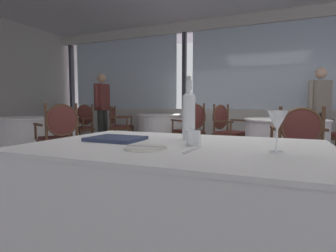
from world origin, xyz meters
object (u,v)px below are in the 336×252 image
at_px(diner_person_1, 320,106).
at_px(dining_chair_2_0, 81,123).
at_px(dining_chair_1_0, 226,127).
at_px(dining_chair_3_0, 191,126).
at_px(menu_book, 116,139).
at_px(dining_chair_2_2, 60,132).
at_px(dining_chair_3_2, 118,123).
at_px(dining_chair_3_1, 187,120).
at_px(water_tumbler, 193,138).
at_px(water_bottle, 189,113).
at_px(side_plate, 146,148).
at_px(wine_glass, 277,122).
at_px(diner_person_0, 102,105).
at_px(dining_chair_1_1, 298,142).

bearing_deg(diner_person_1, dining_chair_2_0, -114.35).
height_order(dining_chair_1_0, dining_chair_3_0, dining_chair_3_0).
distance_m(menu_book, dining_chair_2_2, 2.45).
bearing_deg(dining_chair_3_2, dining_chair_3_1, 30.15).
bearing_deg(menu_book, water_tumbler, 2.58).
bearing_deg(diner_person_1, dining_chair_3_2, -119.39).
bearing_deg(dining_chair_1_0, water_bottle, -59.89).
bearing_deg(side_plate, dining_chair_3_1, 106.08).
xyz_separation_m(wine_glass, menu_book, (-0.85, 0.06, -0.12)).
relative_size(dining_chair_3_2, diner_person_0, 0.55).
height_order(water_bottle, dining_chair_1_1, water_bottle).
distance_m(dining_chair_3_1, diner_person_0, 2.11).
height_order(wine_glass, dining_chair_3_0, dining_chair_3_0).
relative_size(dining_chair_1_1, diner_person_1, 0.57).
relative_size(wine_glass, dining_chair_3_2, 0.20).
height_order(dining_chair_2_2, dining_chair_3_0, dining_chair_3_0).
bearing_deg(diner_person_0, dining_chair_2_2, -70.37).
bearing_deg(dining_chair_1_1, dining_chair_3_0, 43.69).
bearing_deg(water_bottle, water_tumbler, -66.49).
bearing_deg(diner_person_0, wine_glass, -49.38).
relative_size(dining_chair_1_0, dining_chair_2_2, 0.99).
distance_m(dining_chair_2_0, dining_chair_3_1, 2.56).
distance_m(water_bottle, water_tumbler, 0.25).
xyz_separation_m(wine_glass, diner_person_0, (-3.76, 3.88, 0.08)).
bearing_deg(dining_chair_3_1, water_bottle, 27.71).
relative_size(dining_chair_3_1, diner_person_1, 0.61).
relative_size(dining_chair_1_0, dining_chair_1_1, 1.03).
bearing_deg(side_plate, dining_chair_3_0, 103.86).
xyz_separation_m(side_plate, dining_chair_1_1, (0.79, 2.06, -0.20)).
distance_m(dining_chair_2_0, dining_chair_2_2, 1.85).
height_order(water_bottle, menu_book, water_bottle).
height_order(water_bottle, dining_chair_3_1, water_bottle).
bearing_deg(diner_person_1, dining_chair_3_1, -143.12).
height_order(water_tumbler, dining_chair_1_0, dining_chair_1_0).
bearing_deg(water_bottle, dining_chair_1_0, 95.60).
bearing_deg(dining_chair_1_1, dining_chair_3_1, 30.76).
height_order(water_tumbler, menu_book, water_tumbler).
bearing_deg(dining_chair_2_0, water_tumbler, 45.71).
bearing_deg(side_plate, dining_chair_2_2, 142.63).
distance_m(wine_glass, diner_person_0, 5.41).
xyz_separation_m(dining_chair_1_0, dining_chair_2_0, (-2.97, -0.21, 0.00)).
xyz_separation_m(dining_chair_3_2, diner_person_1, (3.94, 0.72, 0.38)).
height_order(side_plate, water_bottle, water_bottle).
relative_size(dining_chair_1_1, diner_person_0, 0.55).
relative_size(water_bottle, wine_glass, 2.08).
xyz_separation_m(dining_chair_1_1, dining_chair_3_0, (-1.65, 1.43, 0.01)).
bearing_deg(diner_person_0, water_tumbler, -51.97).
bearing_deg(water_bottle, dining_chair_1_1, 66.62).
xyz_separation_m(side_plate, dining_chair_1_0, (-0.22, 3.48, -0.19)).
bearing_deg(dining_chair_3_1, wine_glass, 31.62).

